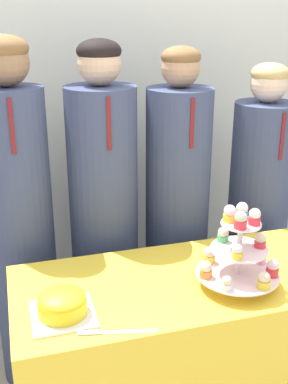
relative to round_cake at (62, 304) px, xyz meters
name	(u,v)px	position (x,y,z in m)	size (l,w,h in m)	color
wall_back	(113,81)	(0.47, 1.22, 0.56)	(9.00, 0.06, 2.70)	silver
table	(179,358)	(0.47, 0.11, -0.42)	(1.28, 0.58, 0.74)	yellow
round_cake	(62,304)	(0.00, 0.00, 0.00)	(0.21, 0.21, 0.10)	white
cake_knife	(104,333)	(0.11, -0.13, -0.05)	(0.26, 0.07, 0.01)	silver
cupcake_stand	(239,251)	(0.65, 0.01, 0.09)	(0.31, 0.31, 0.32)	silver
student_0	(21,230)	(-0.10, 0.65, -0.01)	(0.29, 0.30, 1.62)	#384266
student_1	(104,225)	(0.28, 0.65, -0.03)	(0.32, 0.32, 1.60)	#384266
student_2	(177,220)	(0.64, 0.65, -0.05)	(0.31, 0.31, 1.57)	#384266
student_3	(257,217)	(1.09, 0.65, -0.09)	(0.31, 0.32, 1.48)	#384266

